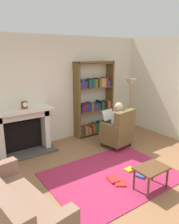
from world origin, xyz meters
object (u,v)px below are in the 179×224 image
(armchair_reading, at_px, (119,131))
(side_table, at_px, (151,171))
(sofa_floral, at_px, (13,211))
(seated_reader, at_px, (115,122))
(floor_lamp, at_px, (131,87))
(mantel_clock, at_px, (24,105))
(fireplace, at_px, (22,129))
(bookshelf, at_px, (94,102))

(armchair_reading, xyz_separation_m, side_table, (-0.72, -1.62, -0.07))
(sofa_floral, bearing_deg, seated_reader, -72.90)
(sofa_floral, relative_size, side_table, 3.18)
(armchair_reading, xyz_separation_m, sofa_floral, (-2.91, -1.23, -0.10))
(seated_reader, relative_size, floor_lamp, 0.72)
(armchair_reading, distance_m, floor_lamp, 1.44)
(mantel_clock, xyz_separation_m, seated_reader, (1.93, -0.87, -0.54))
(side_table, bearing_deg, seated_reader, 67.92)
(seated_reader, xyz_separation_m, side_table, (-0.70, -1.74, -0.26))
(fireplace, bearing_deg, mantel_clock, -60.38)
(fireplace, distance_m, mantel_clock, 0.60)
(mantel_clock, bearing_deg, bookshelf, 3.85)
(fireplace, distance_m, floor_lamp, 3.08)
(seated_reader, bearing_deg, fireplace, -36.02)
(bookshelf, bearing_deg, fireplace, -179.01)
(fireplace, height_order, bookshelf, bookshelf)
(fireplace, height_order, seated_reader, seated_reader)
(seated_reader, height_order, sofa_floral, seated_reader)
(fireplace, relative_size, seated_reader, 1.20)
(fireplace, xyz_separation_m, floor_lamp, (2.94, -0.49, 0.77))
(bookshelf, distance_m, seated_reader, 1.06)
(armchair_reading, bearing_deg, bookshelf, -103.50)
(bookshelf, height_order, seated_reader, bookshelf)
(armchair_reading, bearing_deg, sofa_floral, 12.79)
(fireplace, xyz_separation_m, mantel_clock, (0.06, -0.10, 0.59))
(fireplace, xyz_separation_m, seated_reader, (1.99, -0.97, 0.05))
(bookshelf, bearing_deg, side_table, -106.12)
(bookshelf, distance_m, sofa_floral, 3.84)
(bookshelf, distance_m, armchair_reading, 1.23)
(mantel_clock, xyz_separation_m, sofa_floral, (-0.96, -2.21, -0.84))
(fireplace, relative_size, armchair_reading, 1.41)
(fireplace, xyz_separation_m, sofa_floral, (-0.90, -2.31, -0.25))
(fireplace, height_order, sofa_floral, fireplace)
(fireplace, bearing_deg, armchair_reading, -28.31)
(mantel_clock, distance_m, bookshelf, 2.03)
(armchair_reading, bearing_deg, mantel_clock, -36.80)
(side_table, distance_m, floor_lamp, 2.93)
(sofa_floral, distance_m, side_table, 2.22)
(fireplace, distance_m, armchair_reading, 2.29)
(mantel_clock, distance_m, armchair_reading, 2.30)
(bookshelf, distance_m, floor_lamp, 1.09)
(sofa_floral, height_order, side_table, sofa_floral)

